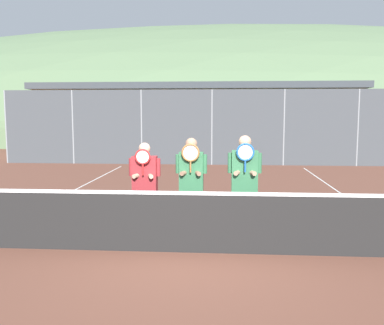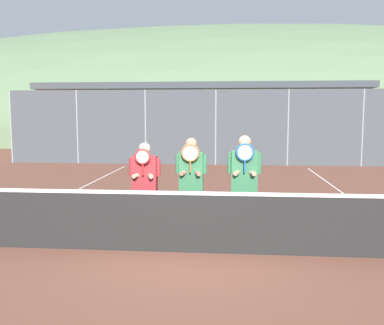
{
  "view_description": "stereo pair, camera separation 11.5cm",
  "coord_description": "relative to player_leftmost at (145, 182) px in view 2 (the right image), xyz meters",
  "views": [
    {
      "loc": [
        0.54,
        -6.62,
        2.21
      ],
      "look_at": [
        -0.03,
        0.96,
        1.34
      ],
      "focal_mm": 40.0,
      "sensor_mm": 36.0,
      "label": 1
    },
    {
      "loc": [
        0.66,
        -6.61,
        2.21
      ],
      "look_at": [
        -0.03,
        0.96,
        1.34
      ],
      "focal_mm": 40.0,
      "sensor_mm": 36.0,
      "label": 2
    }
  ],
  "objects": [
    {
      "name": "player_center_right",
      "position": [
        1.76,
        -0.15,
        0.09
      ],
      "size": [
        0.58,
        0.34,
        1.85
      ],
      "color": "white",
      "rests_on": "ground_plane"
    },
    {
      "name": "car_center",
      "position": [
        5.6,
        14.1,
        -0.11
      ],
      "size": [
        4.51,
        1.91,
        1.74
      ],
      "color": "#285638",
      "rests_on": "ground_plane"
    },
    {
      "name": "clubhouse_building",
      "position": [
        -0.26,
        18.76,
        0.99
      ],
      "size": [
        19.05,
        5.5,
        3.96
      ],
      "color": "beige",
      "rests_on": "ground_plane"
    },
    {
      "name": "tennis_net",
      "position": [
        0.87,
        -0.83,
        -0.49
      ],
      "size": [
        10.22,
        0.09,
        1.09
      ],
      "color": "gray",
      "rests_on": "ground_plane"
    },
    {
      "name": "player_leftmost",
      "position": [
        0.0,
        0.0,
        0.0
      ],
      "size": [
        0.57,
        0.34,
        1.71
      ],
      "color": "#56565B",
      "rests_on": "ground_plane"
    },
    {
      "name": "court_line_right_sideline",
      "position": [
        4.67,
        2.17,
        -1.0
      ],
      "size": [
        0.05,
        16.0,
        0.01
      ],
      "primitive_type": "cube",
      "color": "white",
      "rests_on": "ground_plane"
    },
    {
      "name": "ground_plane",
      "position": [
        0.87,
        -0.83,
        -1.0
      ],
      "size": [
        120.0,
        120.0,
        0.0
      ],
      "primitive_type": "plane",
      "color": "brown"
    },
    {
      "name": "player_center_left",
      "position": [
        0.83,
        0.0,
        0.05
      ],
      "size": [
        0.56,
        0.34,
        1.79
      ],
      "color": "#232838",
      "rests_on": "ground_plane"
    },
    {
      "name": "court_line_left_sideline",
      "position": [
        -2.93,
        2.17,
        -1.0
      ],
      "size": [
        0.05,
        16.0,
        0.01
      ],
      "primitive_type": "cube",
      "color": "white",
      "rests_on": "ground_plane"
    },
    {
      "name": "fence_back",
      "position": [
        0.87,
        11.09,
        0.62
      ],
      "size": [
        18.55,
        0.06,
        3.25
      ],
      "color": "gray",
      "rests_on": "ground_plane"
    },
    {
      "name": "car_far_left",
      "position": [
        -4.0,
        14.12,
        -0.15
      ],
      "size": [
        4.24,
        2.0,
        1.66
      ],
      "color": "slate",
      "rests_on": "ground_plane"
    },
    {
      "name": "car_left_of_center",
      "position": [
        0.73,
        13.96,
        -0.12
      ],
      "size": [
        4.15,
        1.97,
        1.73
      ],
      "color": "#B2B7BC",
      "rests_on": "ground_plane"
    },
    {
      "name": "hill_distant",
      "position": [
        0.87,
        53.74,
        -1.0
      ],
      "size": [
        130.12,
        72.29,
        25.3
      ],
      "color": "#5B7551",
      "rests_on": "ground_plane"
    }
  ]
}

